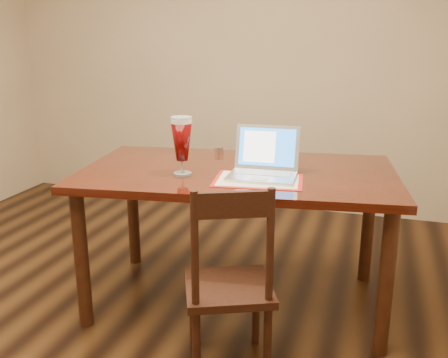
% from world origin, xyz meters
% --- Properties ---
extents(ground, '(5.00, 5.00, 0.00)m').
position_xyz_m(ground, '(0.00, 0.00, 0.00)').
color(ground, black).
rests_on(ground, ground).
extents(dining_table, '(1.91, 1.24, 1.16)m').
position_xyz_m(dining_table, '(0.53, 0.67, 0.75)').
color(dining_table, '#441209').
rests_on(dining_table, ground).
extents(dining_chair, '(0.53, 0.52, 0.96)m').
position_xyz_m(dining_chair, '(0.67, 0.03, 0.45)').
color(dining_chair, black).
rests_on(dining_chair, ground).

